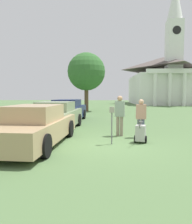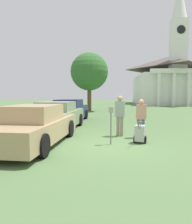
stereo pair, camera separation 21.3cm
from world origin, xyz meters
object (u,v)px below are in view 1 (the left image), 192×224
object	(u,v)px
parked_car_sage	(57,116)
person_worker	(120,113)
parked_car_tan	(36,127)
parked_car_navy	(68,111)
equipment_cart	(141,133)
church	(163,79)
person_supervisor	(141,116)
parking_meter	(112,118)

from	to	relation	value
parked_car_sage	person_worker	size ratio (longest dim) A/B	2.71
parked_car_sage	person_worker	distance (m)	3.64
parked_car_tan	parked_car_navy	size ratio (longest dim) A/B	1.03
equipment_cart	parked_car_navy	bearing A→B (deg)	137.90
church	person_supervisor	bearing A→B (deg)	-106.28
parked_car_sage	church	bearing A→B (deg)	69.96
parked_car_tan	equipment_cart	size ratio (longest dim) A/B	5.39
person_supervisor	church	distance (m)	35.34
equipment_cart	church	xyz separation A→B (m)	(10.03, 34.79, 4.44)
person_worker	parked_car_navy	bearing A→B (deg)	-46.14
parked_car_tan	parked_car_sage	size ratio (longest dim) A/B	1.09
parked_car_navy	parking_meter	distance (m)	7.40
person_worker	person_supervisor	world-z (taller)	person_worker
equipment_cart	church	bearing A→B (deg)	90.73
parking_meter	person_worker	world-z (taller)	person_worker
parking_meter	equipment_cart	bearing A→B (deg)	14.89
equipment_cart	parked_car_sage	bearing A→B (deg)	159.39
person_supervisor	equipment_cart	distance (m)	1.22
parking_meter	person_supervisor	xyz separation A→B (m)	(1.32, 1.37, -0.04)
equipment_cart	parked_car_tan	bearing A→B (deg)	-155.65
person_worker	church	bearing A→B (deg)	-95.92
parked_car_navy	person_supervisor	size ratio (longest dim) A/B	3.15
church	parked_car_sage	bearing A→B (deg)	-113.74
parked_car_navy	parking_meter	bearing A→B (deg)	-63.97
parking_meter	person_worker	xyz separation A→B (m)	(0.42, 1.67, 0.06)
parked_car_tan	parked_car_sage	distance (m)	3.54
parked_car_tan	parking_meter	xyz separation A→B (m)	(2.81, 0.22, 0.29)
parking_meter	person_worker	bearing A→B (deg)	76.01
parked_car_tan	church	world-z (taller)	church
parked_car_navy	church	world-z (taller)	church
parked_car_tan	person_supervisor	bearing A→B (deg)	24.73
parking_meter	equipment_cart	distance (m)	1.31
parked_car_navy	equipment_cart	world-z (taller)	parked_car_navy
parking_meter	person_supervisor	distance (m)	1.90
parked_car_sage	parked_car_navy	distance (m)	3.52
person_supervisor	church	xyz separation A→B (m)	(9.85, 33.72, 3.88)
parked_car_sage	person_supervisor	size ratio (longest dim) A/B	2.96
parked_car_navy	equipment_cart	distance (m)	7.64
person_worker	equipment_cart	xyz separation A→B (m)	(0.71, -1.37, -0.66)
person_worker	person_supervisor	size ratio (longest dim) A/B	1.09
parked_car_tan	parked_car_navy	xyz separation A→B (m)	(0.00, 7.06, 0.03)
church	parking_meter	bearing A→B (deg)	-107.65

